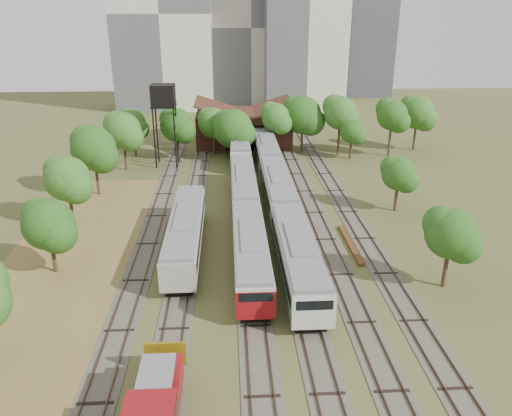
{
  "coord_description": "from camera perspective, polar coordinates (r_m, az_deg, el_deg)",
  "views": [
    {
      "loc": [
        -3.74,
        -27.85,
        21.88
      ],
      "look_at": [
        -0.97,
        20.65,
        2.5
      ],
      "focal_mm": 35.0,
      "sensor_mm": 36.0,
      "label": 1
    }
  ],
  "objects": [
    {
      "name": "railcar_green_set",
      "position": [
        58.96,
        2.51,
        2.08
      ],
      "size": [
        3.14,
        52.08,
        3.89
      ],
      "color": "black",
      "rests_on": "ground"
    },
    {
      "name": "tree_band_left",
      "position": [
        52.56,
        -20.98,
        2.13
      ],
      "size": [
        7.21,
        57.83,
        8.74
      ],
      "color": "#382616",
      "rests_on": "ground"
    },
    {
      "name": "maintenance_shed",
      "position": [
        87.94,
        -1.43,
        9.29
      ],
      "size": [
        16.45,
        11.55,
        7.58
      ],
      "color": "#3B1A15",
      "rests_on": "ground"
    },
    {
      "name": "railcar_red_set",
      "position": [
        51.99,
        -1.11,
        -0.79
      ],
      "size": [
        2.98,
        34.57,
        3.69
      ],
      "color": "black",
      "rests_on": "ground"
    },
    {
      "name": "shunter_locomotive",
      "position": [
        29.72,
        -11.42,
        -21.62
      ],
      "size": [
        2.67,
        8.1,
        3.49
      ],
      "color": "black",
      "rests_on": "ground"
    },
    {
      "name": "tree_band_far",
      "position": [
        79.82,
        3.05,
        10.08
      ],
      "size": [
        50.76,
        10.3,
        9.4
      ],
      "color": "#382616",
      "rests_on": "ground"
    },
    {
      "name": "tower_left",
      "position": [
        123.68,
        -10.61,
        21.0
      ],
      "size": [
        22.0,
        16.0,
        42.0
      ],
      "primitive_type": "cube",
      "color": "beige",
      "rests_on": "ground"
    },
    {
      "name": "tree_band_right",
      "position": [
        58.22,
        15.66,
        3.68
      ],
      "size": [
        5.38,
        43.0,
        7.02
      ],
      "color": "#382616",
      "rests_on": "ground"
    },
    {
      "name": "old_grey_coach",
      "position": [
        48.23,
        -8.06,
        -2.76
      ],
      "size": [
        3.03,
        18.0,
        3.75
      ],
      "color": "black",
      "rests_on": "ground"
    },
    {
      "name": "water_tower",
      "position": [
        74.52,
        -10.55,
        12.29
      ],
      "size": [
        3.46,
        3.46,
        11.96
      ],
      "color": "black",
      "rests_on": "ground"
    },
    {
      "name": "tower_centre",
      "position": [
        128.04,
        -0.75,
        20.01
      ],
      "size": [
        20.0,
        18.0,
        36.0
      ],
      "primitive_type": "cube",
      "color": "#B7AFA6",
      "rests_on": "ground"
    },
    {
      "name": "ground",
      "position": [
        35.61,
        3.6,
        -16.21
      ],
      "size": [
        240.0,
        240.0,
        0.0
      ],
      "primitive_type": "plane",
      "color": "#475123",
      "rests_on": "ground"
    },
    {
      "name": "tower_far_right",
      "position": [
        143.14,
        12.65,
        18.1
      ],
      "size": [
        12.0,
        12.0,
        28.0
      ],
      "primitive_type": "cube",
      "color": "#44464C",
      "rests_on": "ground"
    },
    {
      "name": "dry_grass_patch",
      "position": [
        44.34,
        -21.86,
        -9.53
      ],
      "size": [
        14.0,
        60.0,
        0.04
      ],
      "primitive_type": "cube",
      "color": "brown",
      "rests_on": "ground"
    },
    {
      "name": "railcar_rear",
      "position": [
        77.99,
        -1.9,
        6.93
      ],
      "size": [
        2.99,
        16.08,
        3.69
      ],
      "color": "black",
      "rests_on": "ground"
    },
    {
      "name": "rail_pile_far",
      "position": [
        50.62,
        10.73,
        -4.09
      ],
      "size": [
        0.55,
        8.85,
        0.29
      ],
      "primitive_type": "cube",
      "color": "brown",
      "rests_on": "ground"
    },
    {
      "name": "tracks",
      "position": [
        57.26,
        0.05,
        -0.67
      ],
      "size": [
        24.6,
        80.0,
        0.19
      ],
      "color": "#4C473D",
      "rests_on": "ground"
    }
  ]
}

